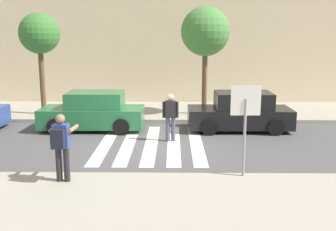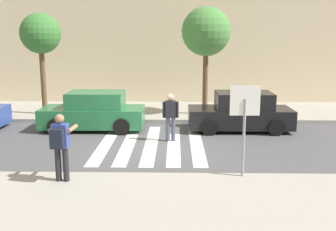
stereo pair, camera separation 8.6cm
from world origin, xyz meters
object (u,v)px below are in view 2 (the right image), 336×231
(pedestrian_crossing, at_px, (171,115))
(parked_car_black, at_px, (241,113))
(street_tree_center, at_px, (206,32))
(stop_sign, at_px, (245,111))
(photographer_with_backpack, at_px, (60,142))
(parked_car_green, at_px, (94,112))
(street_tree_west, at_px, (40,35))

(pedestrian_crossing, distance_m, parked_car_black, 3.31)
(parked_car_black, distance_m, street_tree_center, 4.31)
(stop_sign, height_order, photographer_with_backpack, stop_sign)
(pedestrian_crossing, xyz_separation_m, parked_car_green, (-3.13, 1.74, -0.25))
(street_tree_west, bearing_deg, photographer_with_backpack, -69.26)
(parked_car_green, distance_m, street_tree_center, 6.23)
(stop_sign, bearing_deg, parked_car_green, 131.69)
(parked_car_black, xyz_separation_m, street_tree_west, (-8.78, 2.56, 3.08))
(photographer_with_backpack, height_order, street_tree_center, street_tree_center)
(photographer_with_backpack, xyz_separation_m, parked_car_green, (-0.46, 6.18, -0.44))
(parked_car_black, bearing_deg, stop_sign, -98.58)
(street_tree_west, bearing_deg, street_tree_center, 0.44)
(stop_sign, xyz_separation_m, parked_car_black, (0.86, 5.69, -1.14))
(parked_car_green, bearing_deg, pedestrian_crossing, -29.12)
(stop_sign, relative_size, street_tree_center, 0.48)
(parked_car_black, relative_size, street_tree_center, 0.83)
(photographer_with_backpack, bearing_deg, parked_car_black, 48.47)
(stop_sign, distance_m, parked_car_green, 7.71)
(stop_sign, bearing_deg, parked_car_black, 81.42)
(pedestrian_crossing, bearing_deg, street_tree_west, 144.29)
(pedestrian_crossing, distance_m, parked_car_green, 3.59)
(parked_car_black, bearing_deg, parked_car_green, 180.00)
(parked_car_green, height_order, street_tree_west, street_tree_west)
(street_tree_center, bearing_deg, parked_car_green, -150.80)
(stop_sign, xyz_separation_m, street_tree_center, (-0.39, 8.31, 2.05))
(stop_sign, relative_size, pedestrian_crossing, 1.38)
(parked_car_green, bearing_deg, stop_sign, -48.31)
(stop_sign, distance_m, photographer_with_backpack, 4.69)
(parked_car_green, relative_size, street_tree_center, 0.83)
(pedestrian_crossing, height_order, street_tree_center, street_tree_center)
(pedestrian_crossing, height_order, parked_car_green, pedestrian_crossing)
(stop_sign, bearing_deg, street_tree_center, 92.71)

